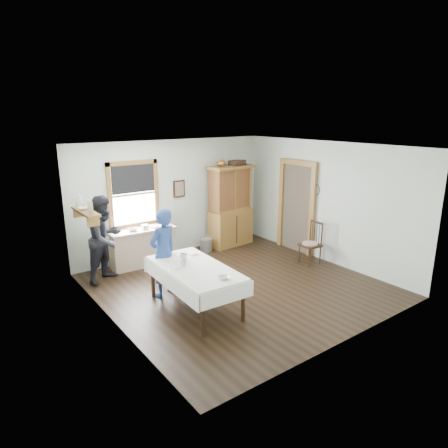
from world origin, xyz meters
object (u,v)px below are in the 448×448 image
object	(u,v)px
spindle_chair	(310,243)
dining_table	(195,288)
work_counter	(142,247)
pail	(206,245)
china_hutch	(231,206)
wicker_basket	(223,244)
woman_blue	(163,256)
figure_dark	(106,242)

from	to	relation	value
spindle_chair	dining_table	bearing A→B (deg)	-171.72
work_counter	pail	bearing A→B (deg)	-0.35
china_hutch	spindle_chair	distance (m)	2.29
spindle_chair	pail	xyz separation A→B (m)	(-1.42, 2.06, -0.32)
dining_table	spindle_chair	world-z (taller)	spindle_chair
dining_table	wicker_basket	size ratio (longest dim) A/B	5.40
spindle_chair	woman_blue	distance (m)	3.45
dining_table	woman_blue	world-z (taller)	woman_blue
china_hutch	pail	bearing A→B (deg)	-178.96
china_hutch	pail	size ratio (longest dim) A/B	6.42
work_counter	china_hutch	world-z (taller)	china_hutch
dining_table	figure_dark	bearing A→B (deg)	109.96
spindle_chair	woman_blue	size ratio (longest dim) A/B	0.63
work_counter	figure_dark	size ratio (longest dim) A/B	0.90
woman_blue	figure_dark	bearing A→B (deg)	-81.41
wicker_basket	pail	bearing A→B (deg)	175.48
dining_table	work_counter	bearing A→B (deg)	85.95
spindle_chair	woman_blue	bearing A→B (deg)	174.75
figure_dark	dining_table	bearing A→B (deg)	-98.88
work_counter	china_hutch	xyz separation A→B (m)	(2.44, -0.02, 0.60)
china_hutch	dining_table	xyz separation A→B (m)	(-2.62, -2.45, -0.63)
china_hutch	spindle_chair	size ratio (longest dim) A/B	2.11
woman_blue	figure_dark	world-z (taller)	figure_dark
work_counter	china_hutch	distance (m)	2.51
china_hutch	figure_dark	size ratio (longest dim) A/B	1.26
china_hutch	pail	world-z (taller)	china_hutch
china_hutch	pail	xyz separation A→B (m)	(-0.80, -0.08, -0.86)
china_hutch	spindle_chair	world-z (taller)	china_hutch
work_counter	dining_table	size ratio (longest dim) A/B	0.76
pail	dining_table	bearing A→B (deg)	-127.37
wicker_basket	woman_blue	size ratio (longest dim) A/B	0.23
work_counter	spindle_chair	bearing A→B (deg)	-32.31
work_counter	figure_dark	bearing A→B (deg)	-156.08
dining_table	woman_blue	xyz separation A→B (m)	(-0.17, 0.79, 0.38)
spindle_chair	wicker_basket	bearing A→B (deg)	117.65
wicker_basket	china_hutch	bearing A→B (deg)	19.50
work_counter	wicker_basket	world-z (taller)	work_counter
figure_dark	spindle_chair	bearing A→B (deg)	-52.97
work_counter	china_hutch	bearing A→B (deg)	2.45
dining_table	figure_dark	size ratio (longest dim) A/B	1.19
china_hutch	work_counter	bearing A→B (deg)	175.34
china_hutch	woman_blue	bearing A→B (deg)	-153.59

